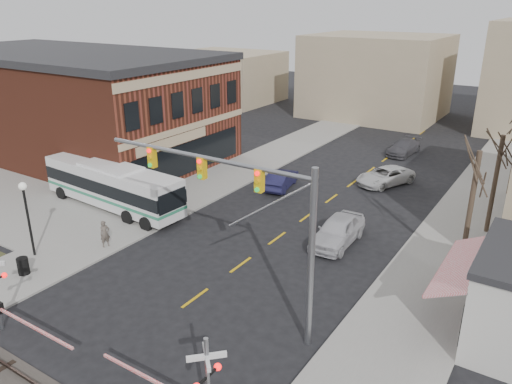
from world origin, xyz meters
TOP-DOWN VIEW (x-y plane):
  - ground at (0.00, 0.00)m, footprint 160.00×160.00m
  - sidewalk_west at (-9.50, 20.00)m, footprint 5.00×60.00m
  - sidewalk_east at (9.50, 20.00)m, footprint 5.00×60.00m
  - brick_building at (-26.98, 16.00)m, footprint 30.40×15.40m
  - tree_east_a at (10.50, 12.00)m, footprint 0.28×0.28m
  - tree_east_b at (10.80, 18.00)m, footprint 0.28×0.28m
  - transit_bus at (-12.28, 7.89)m, footprint 12.09×3.34m
  - traffic_signal_mast at (3.33, 1.97)m, footprint 11.05×0.30m
  - rr_crossing_west at (-5.30, -4.68)m, footprint 5.60×1.36m
  - street_lamp at (-10.58, 0.31)m, footprint 0.44×0.44m
  - trash_bin at (-9.13, -1.30)m, footprint 0.60×0.60m
  - car_a at (3.42, 11.42)m, footprint 2.14×5.10m
  - car_b at (-4.36, 18.00)m, footprint 2.40×4.65m
  - car_c at (2.26, 23.20)m, footprint 4.19×5.55m
  - car_d at (0.87, 32.41)m, footprint 2.39×4.96m
  - pedestrian_near at (-7.94, 3.31)m, footprint 0.55×0.69m
  - pedestrian_far at (-10.43, 8.37)m, footprint 1.01×1.11m

SIDE VIEW (x-z plane):
  - ground at x=0.00m, z-range 0.00..0.00m
  - sidewalk_west at x=-9.50m, z-range 0.00..0.12m
  - sidewalk_east at x=9.50m, z-range 0.00..0.12m
  - trash_bin at x=-9.13m, z-range 0.12..1.06m
  - car_d at x=0.87m, z-range 0.00..1.39m
  - car_c at x=2.26m, z-range 0.00..1.40m
  - car_b at x=-4.36m, z-range 0.00..1.46m
  - car_a at x=3.42m, z-range 0.00..1.72m
  - pedestrian_near at x=-7.94m, z-range 0.12..1.76m
  - pedestrian_far at x=-10.43m, z-range 0.12..1.96m
  - transit_bus at x=-12.28m, z-range 0.21..3.28m
  - rr_crossing_west at x=-5.30m, z-range -0.03..3.97m
  - tree_east_b at x=10.80m, z-range 0.12..6.42m
  - street_lamp at x=-10.58m, z-range 1.07..5.53m
  - tree_east_a at x=10.50m, z-range 0.12..6.87m
  - brick_building at x=-26.98m, z-range 0.01..9.61m
  - traffic_signal_mast at x=3.33m, z-range 1.79..9.79m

